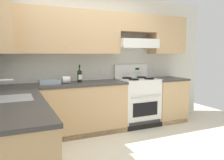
{
  "coord_description": "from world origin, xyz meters",
  "views": [
    {
      "loc": [
        -1.25,
        -2.55,
        1.42
      ],
      "look_at": [
        0.2,
        0.7,
        1.0
      ],
      "focal_mm": 35.93,
      "sensor_mm": 36.0,
      "label": 1
    }
  ],
  "objects_px": {
    "stove": "(137,101)",
    "bowl": "(50,83)",
    "wine_bottle": "(80,75)",
    "paper_towel_roll": "(66,80)"
  },
  "relations": [
    {
      "from": "wine_bottle",
      "to": "bowl",
      "type": "height_order",
      "value": "wine_bottle"
    },
    {
      "from": "wine_bottle",
      "to": "bowl",
      "type": "distance_m",
      "value": 0.55
    },
    {
      "from": "stove",
      "to": "wine_bottle",
      "type": "height_order",
      "value": "wine_bottle"
    },
    {
      "from": "stove",
      "to": "bowl",
      "type": "height_order",
      "value": "stove"
    },
    {
      "from": "bowl",
      "to": "paper_towel_roll",
      "type": "bearing_deg",
      "value": -3.46
    },
    {
      "from": "stove",
      "to": "wine_bottle",
      "type": "distance_m",
      "value": 1.29
    },
    {
      "from": "bowl",
      "to": "paper_towel_roll",
      "type": "xyz_separation_m",
      "value": [
        0.27,
        -0.02,
        0.04
      ]
    },
    {
      "from": "paper_towel_roll",
      "to": "stove",
      "type": "bearing_deg",
      "value": -0.56
    },
    {
      "from": "stove",
      "to": "paper_towel_roll",
      "type": "distance_m",
      "value": 1.51
    },
    {
      "from": "stove",
      "to": "bowl",
      "type": "bearing_deg",
      "value": 178.98
    }
  ]
}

